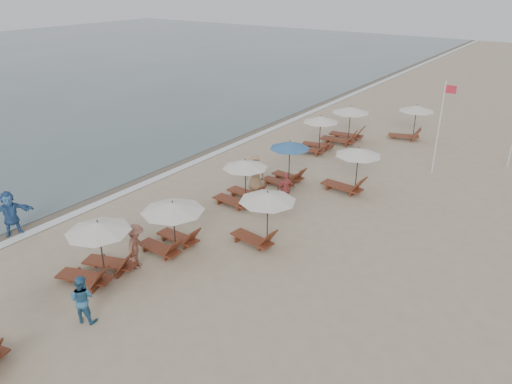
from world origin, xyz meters
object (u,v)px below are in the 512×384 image
Objects in this scene: inland_station_1 at (351,166)px; beachgoer_mid_b at (136,246)px; lounger_station_2 at (170,223)px; beachgoer_mid_a at (82,299)px; lounger_station_1 at (97,250)px; lounger_station_5 at (316,135)px; inland_station_0 at (261,212)px; inland_station_2 at (411,118)px; waterline_walker at (10,213)px; flag_pole_near at (440,124)px; beachgoer_far_a at (286,189)px; lounger_station_3 at (241,182)px; lounger_station_6 at (345,125)px; lounger_station_4 at (286,162)px; beachgoer_far_b at (255,173)px.

inland_station_1 reaches higher than beachgoer_mid_b.
beachgoer_mid_a is (0.81, -4.64, -0.34)m from lounger_station_2.
lounger_station_5 is at bearing 91.01° from lounger_station_1.
lounger_station_5 reaches higher than inland_station_0.
inland_station_2 is 1.42× the size of waterline_walker.
beachgoer_mid_a is at bearing -104.34° from inland_station_0.
inland_station_2 is 6.02m from flag_pole_near.
inland_station_1 is 13.90m from beachgoer_mid_a.
beachgoer_mid_b is 7.62m from beachgoer_far_a.
lounger_station_6 is (-0.06, 11.04, 0.06)m from lounger_station_3.
lounger_station_6 is at bearing -143.60° from beachgoer_far_a.
lounger_station_6 reaches higher than beachgoer_mid_a.
inland_station_1 is 1.03× the size of inland_station_2.
inland_station_2 is at bearing 81.55° from lounger_station_2.
lounger_station_4 is 7.95m from lounger_station_6.
lounger_station_5 is 0.91× the size of inland_station_1.
lounger_station_1 is 0.99× the size of inland_station_0.
beachgoer_mid_b is at bearing -56.16° from waterline_walker.
beachgoer_far_a is 9.35m from flag_pole_near.
lounger_station_2 is 0.95× the size of inland_station_2.
inland_station_0 is 1.52× the size of beachgoer_mid_b.
inland_station_0 is at bearing -105.72° from flag_pole_near.
lounger_station_6 is 1.07× the size of inland_station_0.
inland_station_2 is 1.56× the size of beachgoer_mid_b.
lounger_station_1 is 0.93× the size of lounger_station_6.
inland_station_1 is at bearing -45.76° from beachgoer_mid_b.
beachgoer_far_a is (1.54, 5.81, -0.30)m from lounger_station_2.
inland_station_1 is (4.21, -4.25, 0.25)m from lounger_station_5.
beachgoer_mid_b is (-0.13, -1.62, -0.28)m from lounger_station_2.
flag_pole_near reaches higher than waterline_walker.
lounger_station_2 is 16.00m from lounger_station_6.
lounger_station_4 is 1.34× the size of beachgoer_mid_b.
waterline_walker is (-7.73, -8.67, 0.11)m from beachgoer_far_a.
lounger_station_3 is 0.89× the size of inland_station_1.
lounger_station_1 is 2.93m from lounger_station_2.
lounger_station_2 is 0.98× the size of inland_station_0.
lounger_station_2 is 1.35× the size of waterline_walker.
inland_station_1 is at bearing -87.63° from inland_station_2.
lounger_station_4 reaches higher than lounger_station_5.
waterline_walker reaches higher than beachgoer_far_b.
lounger_station_6 reaches higher than beachgoer_far_b.
lounger_station_6 is 17.62m from beachgoer_mid_b.
lounger_station_1 is 1.02× the size of lounger_station_2.
inland_station_1 reaches higher than waterline_walker.
lounger_station_6 is 1.76× the size of beachgoer_mid_a.
beachgoer_mid_b reaches higher than beachgoer_far_a.
lounger_station_6 reaches higher than beachgoer_mid_b.
lounger_station_6 is at bearing 93.84° from lounger_station_4.
lounger_station_5 is at bearing 94.47° from lounger_station_3.
beachgoer_far_b is (-1.44, 11.12, 0.11)m from beachgoer_mid_a.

